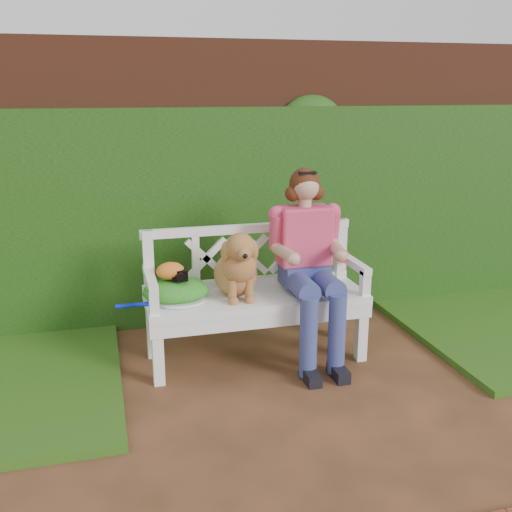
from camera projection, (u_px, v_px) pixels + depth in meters
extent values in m
plane|color=#3E2816|center=(320.00, 415.00, 3.48)|extent=(60.00, 60.00, 0.00)
cube|color=brown|center=(242.00, 181.00, 4.95)|extent=(10.00, 0.30, 2.20)
cube|color=#2D6318|center=(249.00, 215.00, 4.82)|extent=(10.00, 0.18, 1.70)
cube|color=black|center=(180.00, 275.00, 3.90)|extent=(0.11, 0.09, 0.07)
ellipsoid|color=orange|center=(170.00, 271.00, 3.91)|extent=(0.22, 0.18, 0.12)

